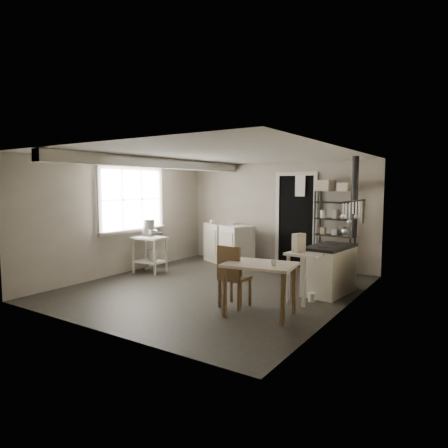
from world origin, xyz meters
The scene contains 31 objects.
floor centered at (0.00, 0.00, 0.00)m, with size 5.00×5.00×0.00m, color black.
ceiling centered at (0.00, 0.00, 2.30)m, with size 5.00×5.00×0.00m, color beige.
wall_back centered at (0.00, 2.50, 1.15)m, with size 4.50×0.02×2.30m, color #A79E8E.
wall_front centered at (0.00, -2.50, 1.15)m, with size 4.50×0.02×2.30m, color #A79E8E.
wall_left centered at (-2.25, 0.00, 1.15)m, with size 0.02×5.00×2.30m, color #A79E8E.
wall_right centered at (2.25, 0.00, 1.15)m, with size 0.02×5.00×2.30m, color #A79E8E.
window centered at (-2.22, 0.20, 1.50)m, with size 0.12×1.76×1.28m, color beige, non-canonical shape.
doorway centered at (0.45, 2.47, 1.00)m, with size 0.96×0.10×2.08m, color beige, non-canonical shape.
ceiling_beam centered at (-1.20, 0.00, 2.20)m, with size 0.18×5.00×0.18m, color beige, non-canonical shape.
wallpaper_panel centered at (2.24, 0.00, 1.15)m, with size 0.01×5.00×2.30m, color beige, non-canonical shape.
utensil_rail centered at (2.19, 0.60, 1.55)m, with size 0.06×1.20×0.44m, color silver, non-canonical shape.
prep_table centered at (-1.82, 0.29, 0.40)m, with size 0.64×0.46×0.74m, color beige, non-canonical shape.
stockpot centered at (-1.95, 0.38, 0.94)m, with size 0.27×0.27×0.30m, color silver.
saucepan centered at (-1.65, 0.22, 0.85)m, with size 0.17×0.17×0.09m, color silver.
bucket centered at (-1.71, 0.26, 0.39)m, with size 0.20×0.20×0.22m, color silver.
base_cabinets centered at (-1.00, 2.01, 0.46)m, with size 1.37×0.59×0.90m, color beige, non-canonical shape.
mixing_bowl centered at (-0.93, 2.01, 0.96)m, with size 0.29×0.29×0.07m, color silver.
counter_cup centered at (-1.40, 1.92, 0.97)m, with size 0.12×0.12×0.09m, color silver.
shelf_rack centered at (1.37, 2.31, 0.95)m, with size 0.79×0.31×1.67m, color black, non-canonical shape.
shelf_jar centered at (1.12, 2.32, 1.36)m, with size 0.08×0.08×0.18m, color silver.
storage_box_a centered at (1.12, 2.35, 2.01)m, with size 0.32×0.28×0.22m, color beige.
storage_box_b centered at (1.58, 2.27, 1.99)m, with size 0.26×0.24×0.16m, color beige.
stove centered at (1.79, 0.75, 0.44)m, with size 0.56×1.02×0.80m, color beige, non-canonical shape.
stovepipe centered at (2.05, 1.18, 1.59)m, with size 0.11×0.11×1.36m, color black, non-canonical shape.
side_ledge centered at (1.71, -0.20, 0.43)m, with size 0.52×0.28×0.80m, color beige, non-canonical shape.
oats_box centered at (1.62, -0.14, 1.01)m, with size 0.11×0.19×0.28m, color beige.
work_table centered at (1.36, -0.87, 0.38)m, with size 0.96×0.67×0.73m, color beige, non-canonical shape.
table_cup centered at (1.61, -0.95, 0.80)m, with size 0.09×0.09×0.09m, color silver.
chair centered at (0.87, -0.73, 0.48)m, with size 0.38×0.40×0.92m, color brown, non-canonical shape.
flour_sack centered at (1.17, 1.99, 0.24)m, with size 0.40×0.34×0.48m, color white.
floor_crock centered at (1.73, 0.13, 0.08)m, with size 0.11×0.11×0.13m, color silver.
Camera 1 is at (3.90, -5.64, 1.79)m, focal length 32.00 mm.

